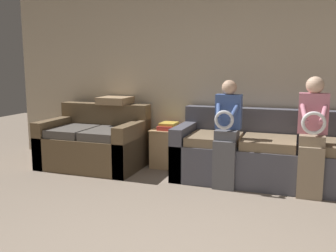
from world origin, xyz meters
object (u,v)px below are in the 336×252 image
couch_main (269,156)px  book_stack (168,126)px  couch_side (95,144)px  side_shelf (168,147)px  child_right_seated (312,131)px  throw_pillow (115,100)px  child_left_seated (227,129)px

couch_main → book_stack: (-1.38, 0.22, 0.25)m
couch_side → side_shelf: couch_side is taller
child_right_seated → side_shelf: bearing=162.5°
book_stack → side_shelf: bearing=135.3°
book_stack → throw_pillow: (-0.81, 0.00, 0.33)m
couch_side → child_right_seated: bearing=-5.3°
couch_main → book_stack: bearing=171.0°
couch_main → child_right_seated: size_ratio=1.75×
couch_side → book_stack: (0.98, 0.32, 0.26)m
child_left_seated → child_right_seated: child_right_seated is taller
child_left_seated → child_right_seated: bearing=0.2°
child_right_seated → book_stack: (-1.84, 0.58, -0.14)m
couch_side → throw_pillow: throw_pillow is taller
couch_side → side_shelf: 1.03m
couch_side → child_right_seated: child_right_seated is taller
book_stack → child_right_seated: bearing=-17.4°
couch_main → side_shelf: (-1.38, 0.22, -0.05)m
couch_main → child_right_seated: 0.70m
couch_main → couch_side: bearing=-177.7°
couch_side → child_left_seated: 1.95m
couch_main → couch_side: 2.36m
child_left_seated → throw_pillow: (-1.73, 0.59, 0.22)m
side_shelf → book_stack: size_ratio=1.74×
book_stack → throw_pillow: throw_pillow is taller
couch_main → side_shelf: bearing=170.9°
child_left_seated → book_stack: size_ratio=4.08×
throw_pillow → couch_main: bearing=-5.8°
couch_side → side_shelf: bearing=18.0°
couch_side → throw_pillow: size_ratio=3.22×
couch_main → throw_pillow: 2.28m
side_shelf → throw_pillow: 1.03m
throw_pillow → book_stack: bearing=-0.3°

